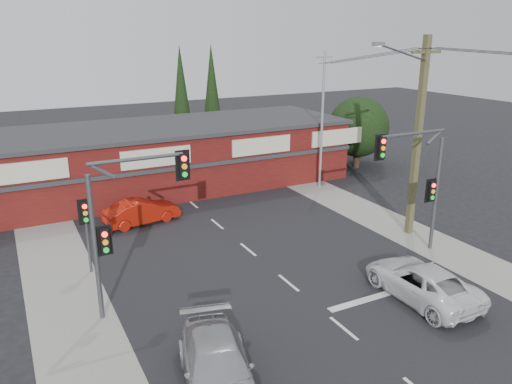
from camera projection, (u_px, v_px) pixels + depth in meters
name	position (u px, v px, depth m)	size (l,w,h in m)	color
ground	(303.00, 295.00, 20.08)	(120.00, 120.00, 0.00)	black
road_strip	(247.00, 249.00, 24.31)	(14.00, 70.00, 0.01)	black
verge_left	(63.00, 288.00, 20.58)	(3.00, 70.00, 0.02)	gray
verge_right	(383.00, 220.00, 28.03)	(3.00, 70.00, 0.02)	gray
stop_line	(395.00, 291.00, 20.34)	(6.50, 0.35, 0.01)	silver
white_suv	(421.00, 282.00, 19.67)	(2.33, 5.05, 1.40)	silver
silver_suv	(217.00, 367.00, 14.59)	(2.01, 4.96, 1.44)	#AEB0B3
red_sedan	(142.00, 211.00, 27.44)	(1.45, 4.15, 1.37)	#A6170A
lane_dashes	(344.00, 328.00, 17.78)	(0.12, 32.17, 0.01)	silver
shop_building	(154.00, 157.00, 33.36)	(27.30, 8.40, 4.22)	#4B100F
tree_cluster	(357.00, 130.00, 38.69)	(5.90, 5.10, 5.50)	#2D2116
conifer_near	(181.00, 92.00, 40.25)	(1.80, 1.80, 9.25)	#2D2116
conifer_far	(212.00, 88.00, 43.47)	(1.80, 1.80, 9.25)	#2D2116
traffic_mast_left	(123.00, 213.00, 17.76)	(3.77, 0.27, 5.97)	#47494C
traffic_mast_right	(421.00, 173.00, 22.73)	(3.96, 0.27, 5.97)	#47494C
pedestal_signal	(86.00, 221.00, 21.27)	(0.55, 0.27, 3.38)	#47494C
utility_pole	(416.00, 132.00, 24.63)	(4.38, 0.59, 10.00)	brown
steel_pole	(322.00, 118.00, 32.74)	(1.20, 0.16, 9.00)	gray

